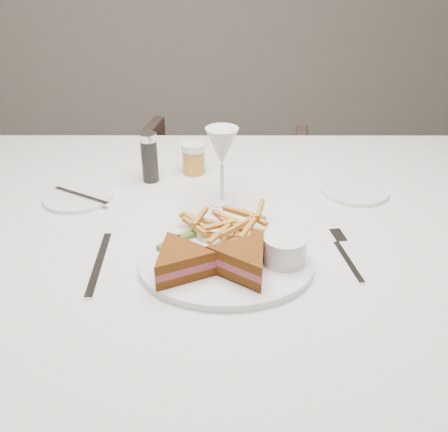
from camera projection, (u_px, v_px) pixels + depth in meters
table at (222, 354)px, 1.24m from camera, size 1.71×1.25×0.75m
chair_far at (214, 209)px, 1.96m from camera, size 0.82×0.79×0.68m
table_setting at (219, 223)px, 0.99m from camera, size 0.81×0.63×0.18m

